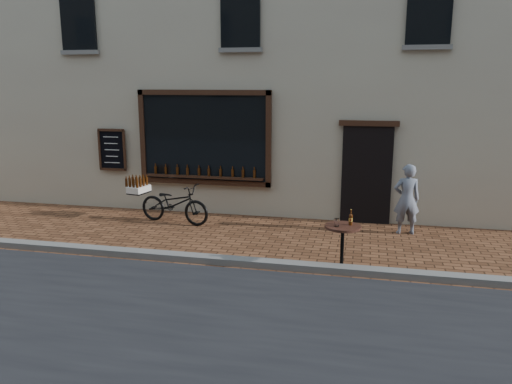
# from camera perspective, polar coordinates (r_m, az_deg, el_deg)

# --- Properties ---
(ground) EXTENTS (90.00, 90.00, 0.00)m
(ground) POSITION_cam_1_polar(r_m,az_deg,el_deg) (8.63, -0.81, -8.88)
(ground) COLOR #502E1A
(ground) RESTS_ON ground
(kerb) EXTENTS (90.00, 0.25, 0.12)m
(kerb) POSITION_cam_1_polar(r_m,az_deg,el_deg) (8.79, -0.51, -8.06)
(kerb) COLOR slate
(kerb) RESTS_ON ground
(shop_building) EXTENTS (28.00, 6.20, 10.00)m
(shop_building) POSITION_cam_1_polar(r_m,az_deg,el_deg) (14.56, 5.38, 19.70)
(shop_building) COLOR #BCB294
(shop_building) RESTS_ON ground
(cargo_bicycle) EXTENTS (2.11, 0.92, 0.98)m
(cargo_bicycle) POSITION_cam_1_polar(r_m,az_deg,el_deg) (11.46, -9.47, -1.23)
(cargo_bicycle) COLOR black
(cargo_bicycle) RESTS_ON ground
(bistro_table) EXTENTS (0.61, 0.61, 1.05)m
(bistro_table) POSITION_cam_1_polar(r_m,az_deg,el_deg) (8.57, 9.87, -5.24)
(bistro_table) COLOR black
(bistro_table) RESTS_ON ground
(pedestrian) EXTENTS (0.59, 0.44, 1.49)m
(pedestrian) POSITION_cam_1_polar(r_m,az_deg,el_deg) (10.90, 16.84, -0.79)
(pedestrian) COLOR slate
(pedestrian) RESTS_ON ground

